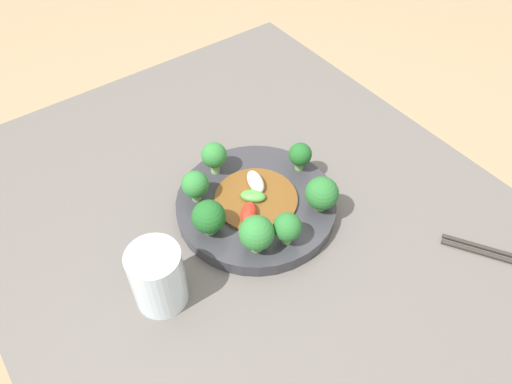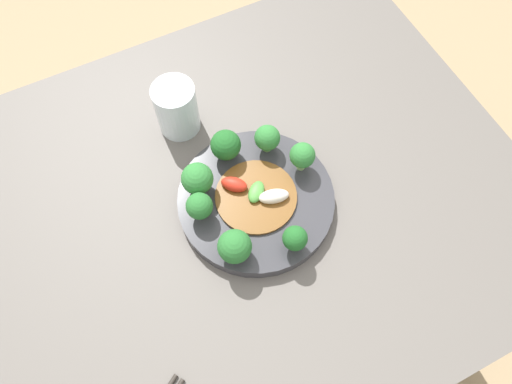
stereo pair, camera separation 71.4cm
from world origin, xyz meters
name	(u,v)px [view 2 (the right image)]	position (x,y,z in m)	size (l,w,h in m)	color
ground_plane	(243,302)	(0.00, 0.00, 0.00)	(8.00, 8.00, 0.00)	#9E8460
table	(240,266)	(0.00, 0.00, 0.35)	(1.02, 0.82, 0.70)	#5B5651
plate	(256,200)	(-0.03, 0.02, 0.71)	(0.27, 0.27, 0.02)	#333338
broccoli_southwest	(267,138)	(-0.09, -0.06, 0.76)	(0.04, 0.04, 0.06)	#70A356
broccoli_northeast	(235,247)	(0.04, 0.09, 0.76)	(0.05, 0.05, 0.06)	#7AAD5B
broccoli_south	(226,145)	(-0.02, -0.08, 0.76)	(0.05, 0.05, 0.06)	#70A356
broccoli_southeast	(197,179)	(0.05, -0.04, 0.76)	(0.05, 0.05, 0.06)	#70A356
broccoli_north	(295,239)	(-0.05, 0.12, 0.76)	(0.04, 0.04, 0.05)	#70A356
broccoli_west	(303,157)	(-0.13, 0.00, 0.76)	(0.04, 0.04, 0.06)	#89B76B
broccoli_east	(199,206)	(0.06, 0.01, 0.76)	(0.04, 0.04, 0.06)	#70A356
stirfry_center	(256,194)	(-0.03, 0.02, 0.73)	(0.14, 0.14, 0.02)	brown
drinking_glass	(177,108)	(0.02, -0.19, 0.75)	(0.08, 0.08, 0.10)	silver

